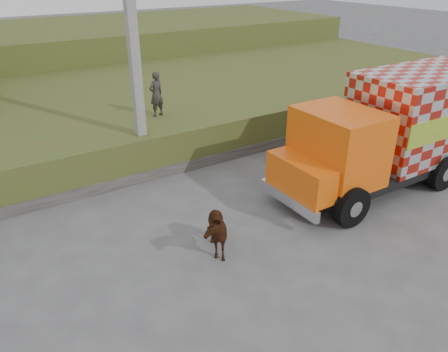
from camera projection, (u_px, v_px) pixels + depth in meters
ground at (241, 225)px, 12.48m from camera, size 120.00×120.00×0.00m
embankment at (117, 110)px, 19.72m from camera, size 40.00×12.00×1.50m
embankment_far at (51, 51)px, 28.48m from camera, size 40.00×12.00×3.00m
retaining_strip at (121, 180)px, 14.61m from camera, size 16.00×0.50×0.40m
utility_pole at (134, 57)px, 13.68m from camera, size 1.20×0.30×8.00m
cargo_truck at (400, 129)px, 14.20m from camera, size 8.22×2.91×3.66m
cow at (212, 230)px, 11.11m from camera, size 1.18×1.68×1.29m
pedestrian at (156, 94)px, 16.25m from camera, size 0.71×0.57×1.68m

